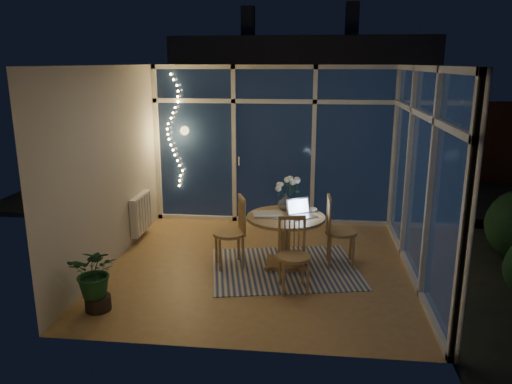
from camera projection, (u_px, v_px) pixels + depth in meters
floor at (261, 267)px, 6.64m from camera, size 4.00×4.00×0.00m
ceiling at (262, 65)px, 5.98m from camera, size 4.00×4.00×0.00m
wall_back at (274, 146)px, 8.23m from camera, size 4.00×0.04×2.60m
wall_front at (238, 219)px, 4.38m from camera, size 4.00×0.04×2.60m
wall_left at (110, 167)px, 6.53m from camera, size 0.04×4.00×2.60m
wall_right at (424, 175)px, 6.09m from camera, size 0.04×4.00×2.60m
window_wall_back at (274, 146)px, 8.19m from camera, size 4.00×0.10×2.60m
window_wall_right at (421, 175)px, 6.09m from camera, size 0.10×4.00×2.60m
radiator at (141, 213)px, 7.61m from camera, size 0.10×0.70×0.58m
fairy_lights at (174, 132)px, 8.24m from camera, size 0.24×0.10×1.85m
garden_patio at (305, 184)px, 11.40m from camera, size 12.00×6.00×0.10m
garden_fence at (285, 139)px, 11.70m from camera, size 11.00×0.08×1.80m
neighbour_roof at (303, 78)px, 14.22m from camera, size 7.00×3.00×2.20m
garden_shrubs at (239, 176)px, 9.88m from camera, size 0.90×0.90×0.90m
rug at (285, 268)px, 6.56m from camera, size 2.17×1.87×0.01m
dining_table at (286, 241)px, 6.57m from camera, size 1.21×1.21×0.70m
chair_left at (229, 232)px, 6.53m from camera, size 0.57×0.57×0.96m
chair_right at (341, 230)px, 6.60m from camera, size 0.46×0.46×0.96m
chair_front at (294, 255)px, 5.83m from camera, size 0.49×0.49×0.89m
laptop at (303, 208)px, 6.42m from camera, size 0.43×0.42×0.24m
flower_vase at (286, 202)px, 6.73m from camera, size 0.24×0.24×0.21m
bowl at (311, 210)px, 6.69m from camera, size 0.18×0.18×0.04m
newspapers at (268, 214)px, 6.51m from camera, size 0.40×0.34×0.02m
phone at (292, 218)px, 6.40m from camera, size 0.13×0.10×0.01m
potted_plant at (96, 278)px, 5.38m from camera, size 0.58×0.51×0.76m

